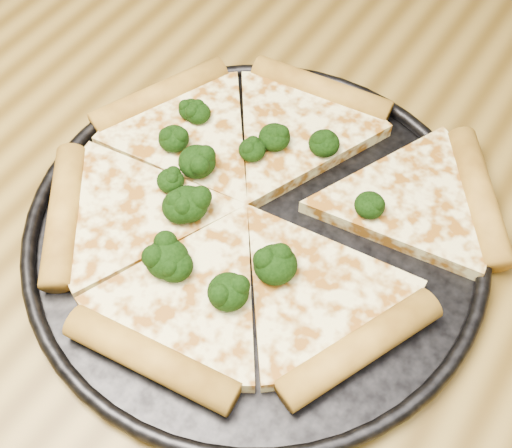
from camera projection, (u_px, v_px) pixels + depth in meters
The scene contains 5 objects.
ground at pixel (214, 426), 1.23m from camera, with size 4.00×4.00×0.00m, color brown.
dining_table at pixel (180, 219), 0.68m from camera, with size 1.20×0.90×0.75m.
pizza_pan at pixel (256, 230), 0.56m from camera, with size 0.38×0.38×0.02m.
pizza at pixel (256, 206), 0.56m from camera, with size 0.38×0.35×0.03m.
broccoli_florets at pixel (221, 201), 0.55m from camera, with size 0.21×0.20×0.03m.
Camera 1 is at (0.28, -0.28, 1.22)m, focal length 47.81 mm.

